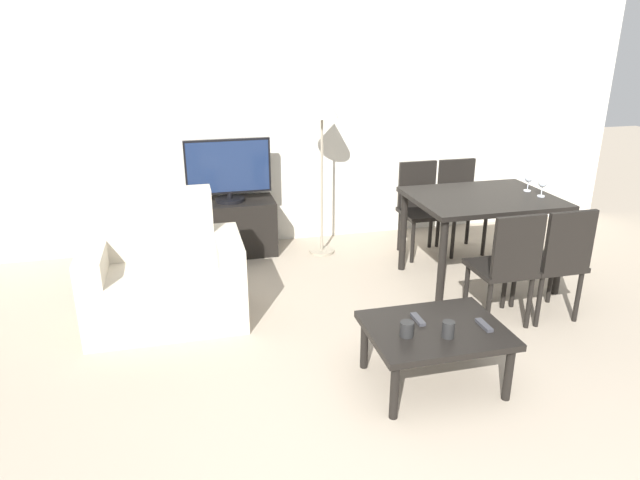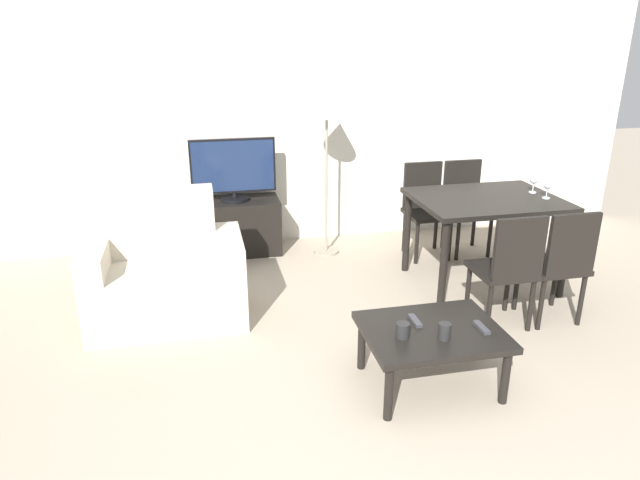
% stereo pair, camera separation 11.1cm
% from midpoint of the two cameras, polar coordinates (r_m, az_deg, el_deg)
% --- Properties ---
extents(wall_back, '(7.18, 0.06, 2.70)m').
position_cam_midpoint_polar(wall_back, '(5.62, -2.06, 13.30)').
color(wall_back, silver).
rests_on(wall_back, ground_plane).
extents(armchair, '(1.11, 0.66, 0.94)m').
position_cam_midpoint_polar(armchair, '(4.31, -14.39, -3.58)').
color(armchair, beige).
rests_on(armchair, ground_plane).
extents(tv_stand, '(0.82, 0.43, 0.52)m').
position_cam_midpoint_polar(tv_stand, '(5.51, -7.80, 1.35)').
color(tv_stand, black).
rests_on(tv_stand, ground_plane).
extents(tv, '(0.78, 0.27, 0.58)m').
position_cam_midpoint_polar(tv, '(5.35, -8.08, 6.97)').
color(tv, black).
rests_on(tv, tv_stand).
extents(coffee_table, '(0.81, 0.63, 0.38)m').
position_cam_midpoint_polar(coffee_table, '(3.48, 12.03, -9.36)').
color(coffee_table, black).
rests_on(coffee_table, ground_plane).
extents(dining_table, '(1.15, 0.90, 0.76)m').
position_cam_midpoint_polar(dining_table, '(4.86, 16.85, 3.02)').
color(dining_table, black).
rests_on(dining_table, ground_plane).
extents(dining_chair_near, '(0.40, 0.40, 0.87)m').
position_cam_midpoint_polar(dining_chair_near, '(4.21, 19.05, -2.46)').
color(dining_chair_near, black).
rests_on(dining_chair_near, ground_plane).
extents(dining_chair_far, '(0.40, 0.40, 0.87)m').
position_cam_midpoint_polar(dining_chair_far, '(5.64, 14.85, 3.67)').
color(dining_chair_far, black).
rests_on(dining_chair_far, ground_plane).
extents(dining_chair_near_right, '(0.40, 0.40, 0.87)m').
position_cam_midpoint_polar(dining_chair_near_right, '(4.43, 23.53, -1.95)').
color(dining_chair_near_right, black).
rests_on(dining_chair_near_right, ground_plane).
extents(dining_chair_far_left, '(0.40, 0.40, 0.87)m').
position_cam_midpoint_polar(dining_chair_far_left, '(5.47, 11.07, 3.46)').
color(dining_chair_far_left, black).
rests_on(dining_chair_far_left, ground_plane).
extents(floor_lamp, '(0.30, 0.30, 1.56)m').
position_cam_midpoint_polar(floor_lamp, '(5.20, 1.30, 12.54)').
color(floor_lamp, gray).
rests_on(floor_lamp, ground_plane).
extents(remote_primary, '(0.04, 0.15, 0.02)m').
position_cam_midpoint_polar(remote_primary, '(3.52, 16.73, -8.39)').
color(remote_primary, '#38383D').
rests_on(remote_primary, coffee_table).
extents(remote_secondary, '(0.04, 0.15, 0.02)m').
position_cam_midpoint_polar(remote_secondary, '(3.51, 10.38, -7.94)').
color(remote_secondary, '#38383D').
rests_on(remote_secondary, coffee_table).
extents(cup_white_near, '(0.07, 0.07, 0.10)m').
position_cam_midpoint_polar(cup_white_near, '(3.35, 13.28, -8.88)').
color(cup_white_near, black).
rests_on(cup_white_near, coffee_table).
extents(cup_colored_far, '(0.08, 0.08, 0.09)m').
position_cam_midpoint_polar(cup_colored_far, '(3.32, 9.23, -8.90)').
color(cup_colored_far, black).
rests_on(cup_colored_far, coffee_table).
extents(wine_glass_left, '(0.07, 0.07, 0.15)m').
position_cam_midpoint_polar(wine_glass_left, '(4.94, 22.41, 5.00)').
color(wine_glass_left, silver).
rests_on(wine_glass_left, dining_table).
extents(wine_glass_center, '(0.07, 0.07, 0.15)m').
position_cam_midpoint_polar(wine_glass_center, '(5.08, 21.21, 5.54)').
color(wine_glass_center, silver).
rests_on(wine_glass_center, dining_table).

